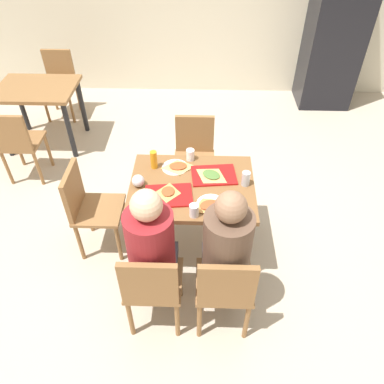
{
  "coord_description": "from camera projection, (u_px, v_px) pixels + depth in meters",
  "views": [
    {
      "loc": [
        0.07,
        -2.26,
        2.7
      ],
      "look_at": [
        0.0,
        0.0,
        0.67
      ],
      "focal_mm": 34.98,
      "sensor_mm": 36.0,
      "label": 1
    }
  ],
  "objects": [
    {
      "name": "ground_plane",
      "position": [
        192.0,
        246.0,
        3.49
      ],
      "size": [
        10.0,
        10.0,
        0.02
      ],
      "primitive_type": "cube",
      "color": "#B7A893"
    },
    {
      "name": "main_table",
      "position": [
        192.0,
        195.0,
        3.06
      ],
      "size": [
        1.0,
        0.8,
        0.75
      ],
      "color": "brown",
      "rests_on": "ground_plane"
    },
    {
      "name": "chair_near_left",
      "position": [
        152.0,
        285.0,
        2.57
      ],
      "size": [
        0.4,
        0.4,
        0.86
      ],
      "color": "olive",
      "rests_on": "ground_plane"
    },
    {
      "name": "chair_near_right",
      "position": [
        225.0,
        287.0,
        2.56
      ],
      "size": [
        0.4,
        0.4,
        0.86
      ],
      "color": "olive",
      "rests_on": "ground_plane"
    },
    {
      "name": "chair_far_side",
      "position": [
        194.0,
        152.0,
        3.73
      ],
      "size": [
        0.4,
        0.4,
        0.86
      ],
      "color": "olive",
      "rests_on": "ground_plane"
    },
    {
      "name": "chair_left_end",
      "position": [
        88.0,
        205.0,
        3.17
      ],
      "size": [
        0.4,
        0.4,
        0.86
      ],
      "color": "olive",
      "rests_on": "ground_plane"
    },
    {
      "name": "person_in_red",
      "position": [
        152.0,
        246.0,
        2.51
      ],
      "size": [
        0.32,
        0.42,
        1.27
      ],
      "color": "#383842",
      "rests_on": "ground_plane"
    },
    {
      "name": "person_in_brown_jacket",
      "position": [
        226.0,
        248.0,
        2.5
      ],
      "size": [
        0.32,
        0.42,
        1.27
      ],
      "color": "#383842",
      "rests_on": "ground_plane"
    },
    {
      "name": "tray_red_near",
      "position": [
        169.0,
        196.0,
        2.88
      ],
      "size": [
        0.39,
        0.3,
        0.02
      ],
      "primitive_type": "cube",
      "rotation": [
        0.0,
        0.0,
        0.11
      ],
      "color": "#B21414",
      "rests_on": "main_table"
    },
    {
      "name": "tray_red_far",
      "position": [
        214.0,
        175.0,
        3.06
      ],
      "size": [
        0.39,
        0.3,
        0.02
      ],
      "primitive_type": "cube",
      "rotation": [
        0.0,
        0.0,
        0.11
      ],
      "color": "#B21414",
      "rests_on": "main_table"
    },
    {
      "name": "paper_plate_center",
      "position": [
        175.0,
        167.0,
        3.15
      ],
      "size": [
        0.22,
        0.22,
        0.01
      ],
      "primitive_type": "cylinder",
      "color": "white",
      "rests_on": "main_table"
    },
    {
      "name": "paper_plate_near_edge",
      "position": [
        211.0,
        204.0,
        2.81
      ],
      "size": [
        0.22,
        0.22,
        0.01
      ],
      "primitive_type": "cylinder",
      "color": "white",
      "rests_on": "main_table"
    },
    {
      "name": "pizza_slice_a",
      "position": [
        168.0,
        192.0,
        2.89
      ],
      "size": [
        0.15,
        0.17,
        0.02
      ],
      "color": "tan",
      "rests_on": "tray_red_near"
    },
    {
      "name": "pizza_slice_b",
      "position": [
        211.0,
        175.0,
        3.04
      ],
      "size": [
        0.27,
        0.25,
        0.02
      ],
      "color": "#DBAD60",
      "rests_on": "tray_red_far"
    },
    {
      "name": "pizza_slice_c",
      "position": [
        178.0,
        166.0,
        3.14
      ],
      "size": [
        0.23,
        0.18,
        0.02
      ],
      "color": "#DBAD60",
      "rests_on": "paper_plate_center"
    },
    {
      "name": "pizza_slice_d",
      "position": [
        209.0,
        205.0,
        2.79
      ],
      "size": [
        0.24,
        0.21,
        0.02
      ],
      "color": "#C68C47",
      "rests_on": "paper_plate_near_edge"
    },
    {
      "name": "plastic_cup_a",
      "position": [
        190.0,
        155.0,
        3.2
      ],
      "size": [
        0.07,
        0.07,
        0.1
      ],
      "primitive_type": "cylinder",
      "color": "white",
      "rests_on": "main_table"
    },
    {
      "name": "plastic_cup_b",
      "position": [
        194.0,
        211.0,
        2.7
      ],
      "size": [
        0.07,
        0.07,
        0.1
      ],
      "primitive_type": "cylinder",
      "color": "white",
      "rests_on": "main_table"
    },
    {
      "name": "soda_can",
      "position": [
        246.0,
        179.0,
        2.95
      ],
      "size": [
        0.07,
        0.07,
        0.12
      ],
      "primitive_type": "cylinder",
      "color": "#B7BCC6",
      "rests_on": "main_table"
    },
    {
      "name": "condiment_bottle",
      "position": [
        154.0,
        160.0,
        3.1
      ],
      "size": [
        0.06,
        0.06,
        0.16
      ],
      "primitive_type": "cylinder",
      "color": "orange",
      "rests_on": "main_table"
    },
    {
      "name": "foil_bundle",
      "position": [
        138.0,
        181.0,
        2.94
      ],
      "size": [
        0.1,
        0.1,
        0.1
      ],
      "primitive_type": "sphere",
      "color": "silver",
      "rests_on": "main_table"
    },
    {
      "name": "drink_fridge",
      "position": [
        335.0,
        35.0,
        4.93
      ],
      "size": [
        0.7,
        0.6,
        1.9
      ],
      "primitive_type": "cube",
      "color": "black",
      "rests_on": "ground_plane"
    },
    {
      "name": "background_table",
      "position": [
        38.0,
        97.0,
        4.34
      ],
      "size": [
        0.9,
        0.7,
        0.75
      ],
      "color": "olive",
      "rests_on": "ground_plane"
    },
    {
      "name": "background_chair_near",
      "position": [
        17.0,
        141.0,
        3.88
      ],
      "size": [
        0.4,
        0.4,
        0.86
      ],
      "color": "olive",
      "rests_on": "ground_plane"
    },
    {
      "name": "background_chair_far",
      "position": [
        59.0,
        79.0,
        4.97
      ],
      "size": [
        0.4,
        0.4,
        0.86
      ],
      "color": "olive",
      "rests_on": "ground_plane"
    }
  ]
}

